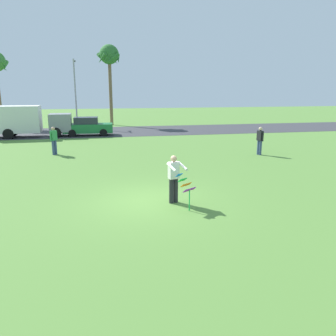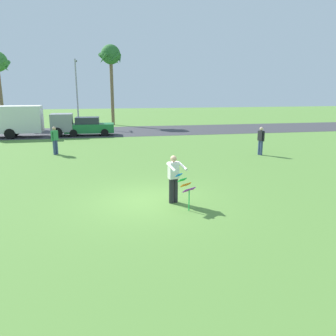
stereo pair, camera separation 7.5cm
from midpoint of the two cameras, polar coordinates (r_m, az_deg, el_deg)
name	(u,v)px [view 1 (the left image)]	position (r m, az deg, el deg)	size (l,w,h in m)	color
ground_plane	(148,201)	(12.34, -3.67, -5.60)	(120.00, 120.00, 0.00)	#568438
road_strip	(117,131)	(32.81, -8.76, 6.19)	(120.00, 8.00, 0.01)	#38383D
person_kite_flyer	(174,177)	(11.83, 0.83, -1.58)	(0.67, 0.75, 1.73)	#26262B
kite_held	(186,186)	(11.22, 2.88, -3.11)	(0.65, 0.73, 1.21)	blue
parked_truck_grey_van	(25,120)	(30.87, -23.29, 7.46)	(6.75, 2.23, 2.62)	gray
parked_car_green	(88,127)	(30.32, -13.57, 6.86)	(4.24, 1.92, 1.60)	#1E7238
palm_tree_right_near	(109,58)	(38.83, -10.02, 17.96)	(2.58, 2.71, 8.69)	brown
streetlight_pole	(75,89)	(37.27, -15.57, 12.86)	(0.24, 1.65, 7.00)	#9E9EA3
person_walker_near	(260,140)	(21.42, 15.28, 4.64)	(0.32, 0.55, 1.73)	#384772
person_walker_far	(54,140)	(21.91, -18.96, 4.57)	(0.40, 0.46, 1.73)	#384772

